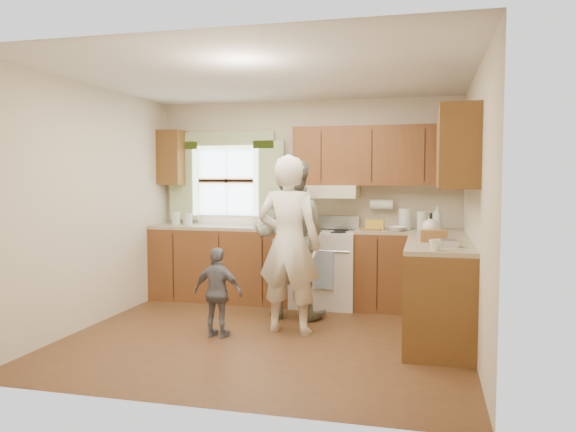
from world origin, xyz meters
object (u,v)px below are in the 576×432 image
(child, at_px, (218,292))
(stove, at_px, (325,267))
(woman_left, at_px, (289,244))
(woman_right, at_px, (290,238))

(child, bearing_deg, stove, -109.27)
(woman_left, bearing_deg, child, 32.62)
(woman_left, height_order, child, woman_left)
(woman_left, height_order, woman_right, woman_left)
(stove, relative_size, woman_left, 0.61)
(stove, height_order, child, stove)
(stove, relative_size, woman_right, 0.61)
(woman_right, relative_size, child, 2.00)
(woman_left, relative_size, child, 2.02)
(child, bearing_deg, woman_right, -109.39)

